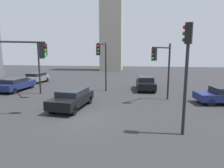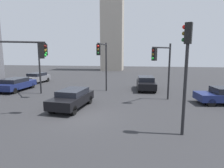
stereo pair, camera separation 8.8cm
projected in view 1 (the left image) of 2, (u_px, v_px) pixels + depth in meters
ground_plane at (80, 116)px, 12.82m from camera, size 93.89×93.89×0.00m
traffic_light_0 at (6, 60)px, 11.93m from camera, size 4.08×2.34×5.27m
traffic_light_1 at (102, 57)px, 19.05m from camera, size 0.33×3.95×5.24m
traffic_light_2 at (162, 62)px, 16.19m from camera, size 1.77×2.08×4.99m
traffic_light_3 at (187, 59)px, 9.40m from camera, size 0.49×0.42×5.64m
traffic_light_4 at (42, 58)px, 18.35m from camera, size 1.96×2.12×5.24m
car_0 at (36, 78)px, 26.72m from camera, size 2.38×4.37×1.39m
car_1 at (145, 83)px, 21.81m from camera, size 2.16×4.56×1.51m
car_2 at (72, 98)px, 14.71m from camera, size 2.43×4.65×1.42m
car_3 at (15, 84)px, 21.30m from camera, size 2.28×4.80×1.41m
skyline_tower at (112, 17)px, 44.28m from camera, size 4.94×4.94×24.65m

